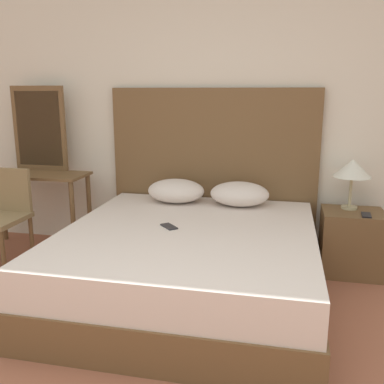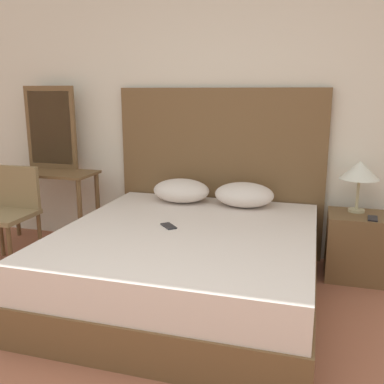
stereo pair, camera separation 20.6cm
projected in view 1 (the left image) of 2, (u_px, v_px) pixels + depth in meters
wall_back at (230, 107)px, 3.87m from camera, size 10.00×0.06×2.70m
bed at (189, 263)px, 3.13m from camera, size 1.81×1.94×0.53m
headboard at (213, 172)px, 3.96m from camera, size 1.90×0.05×1.52m
pillow_left at (176, 191)px, 3.80m from camera, size 0.50×0.39×0.21m
pillow_right at (239, 194)px, 3.68m from camera, size 0.50×0.39×0.21m
phone_on_bed at (169, 226)px, 3.11m from camera, size 0.15×0.16×0.01m
nightstand at (351, 242)px, 3.55m from camera, size 0.49×0.41×0.53m
table_lamp at (352, 169)px, 3.50m from camera, size 0.31×0.31×0.42m
phone_on_nightstand at (366, 215)px, 3.38m from camera, size 0.08×0.16×0.01m
vanity_desk at (34, 188)px, 4.03m from camera, size 1.03×0.41×0.75m
vanity_mirror at (39, 129)px, 4.08m from camera, size 0.54×0.03×0.80m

